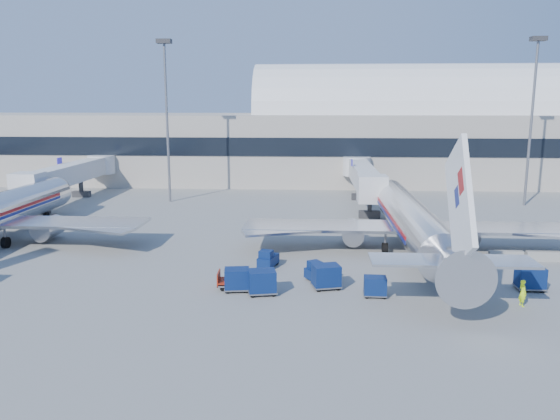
# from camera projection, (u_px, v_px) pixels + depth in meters

# --- Properties ---
(ground) EXTENTS (260.00, 260.00, 0.00)m
(ground) POSITION_uv_depth(u_px,v_px,m) (306.00, 263.00, 48.28)
(ground) COLOR gray
(ground) RESTS_ON ground
(terminal) EXTENTS (170.00, 28.15, 21.00)m
(terminal) POSITION_uv_depth(u_px,v_px,m) (238.00, 138.00, 102.47)
(terminal) COLOR #B2AA9E
(terminal) RESTS_ON ground
(airliner_main) EXTENTS (32.00, 37.26, 12.07)m
(airliner_main) POSITION_uv_depth(u_px,v_px,m) (412.00, 222.00, 51.55)
(airliner_main) COLOR silver
(airliner_main) RESTS_ON ground
(jetbridge_near) EXTENTS (4.40, 27.50, 6.25)m
(jetbridge_near) POSITION_uv_depth(u_px,v_px,m) (362.00, 175.00, 77.26)
(jetbridge_near) COLOR silver
(jetbridge_near) RESTS_ON ground
(jetbridge_mid) EXTENTS (4.40, 27.50, 6.25)m
(jetbridge_mid) POSITION_uv_depth(u_px,v_px,m) (74.00, 173.00, 79.74)
(jetbridge_mid) COLOR silver
(jetbridge_mid) RESTS_ON ground
(mast_west) EXTENTS (2.00, 1.20, 22.60)m
(mast_west) POSITION_uv_depth(u_px,v_px,m) (166.00, 97.00, 76.02)
(mast_west) COLOR slate
(mast_west) RESTS_ON ground
(mast_east) EXTENTS (2.00, 1.20, 22.60)m
(mast_east) POSITION_uv_depth(u_px,v_px,m) (533.00, 97.00, 73.07)
(mast_east) COLOR slate
(mast_east) RESTS_ON ground
(barrier_near) EXTENTS (3.00, 0.55, 0.90)m
(barrier_near) POSITION_uv_depth(u_px,v_px,m) (506.00, 256.00, 49.09)
(barrier_near) COLOR #9E9E96
(barrier_near) RESTS_ON ground
(barrier_mid) EXTENTS (3.00, 0.55, 0.90)m
(barrier_mid) POSITION_uv_depth(u_px,v_px,m) (543.00, 256.00, 48.90)
(barrier_mid) COLOR #9E9E96
(barrier_mid) RESTS_ON ground
(tug_lead) EXTENTS (2.67, 2.25, 1.56)m
(tug_lead) POSITION_uv_depth(u_px,v_px,m) (319.00, 271.00, 43.79)
(tug_lead) COLOR #0A1E50
(tug_lead) RESTS_ON ground
(tug_right) EXTENTS (2.27, 1.50, 1.36)m
(tug_right) POSITION_uv_depth(u_px,v_px,m) (464.00, 268.00, 44.85)
(tug_right) COLOR #0A1E50
(tug_right) RESTS_ON ground
(tug_left) EXTENTS (1.83, 2.68, 1.59)m
(tug_left) POSITION_uv_depth(u_px,v_px,m) (268.00, 259.00, 47.03)
(tug_left) COLOR #0A1E50
(tug_left) RESTS_ON ground
(cart_train_a) EXTENTS (2.45, 2.10, 1.85)m
(cart_train_a) POSITION_uv_depth(u_px,v_px,m) (326.00, 276.00, 41.55)
(cart_train_a) COLOR #0A1E50
(cart_train_a) RESTS_ON ground
(cart_train_b) EXTENTS (2.37, 1.99, 1.84)m
(cart_train_b) POSITION_uv_depth(u_px,v_px,m) (262.00, 282.00, 40.28)
(cart_train_b) COLOR #0A1E50
(cart_train_b) RESTS_ON ground
(cart_train_c) EXTENTS (2.14, 1.74, 1.72)m
(cart_train_c) POSITION_uv_depth(u_px,v_px,m) (237.00, 279.00, 41.04)
(cart_train_c) COLOR #0A1E50
(cart_train_c) RESTS_ON ground
(cart_solo_near) EXTENTS (1.73, 1.35, 1.49)m
(cart_solo_near) POSITION_uv_depth(u_px,v_px,m) (375.00, 286.00, 39.84)
(cart_solo_near) COLOR #0A1E50
(cart_solo_near) RESTS_ON ground
(cart_solo_far) EXTENTS (2.06, 1.57, 1.81)m
(cart_solo_far) POSITION_uv_depth(u_px,v_px,m) (530.00, 278.00, 41.23)
(cart_solo_far) COLOR #0A1E50
(cart_solo_far) RESTS_ON ground
(cart_open_red) EXTENTS (2.53, 1.84, 0.66)m
(cart_open_red) POSITION_uv_depth(u_px,v_px,m) (234.00, 282.00, 41.66)
(cart_open_red) COLOR slate
(cart_open_red) RESTS_ON ground
(ramp_worker) EXTENTS (0.59, 0.77, 1.90)m
(ramp_worker) POSITION_uv_depth(u_px,v_px,m) (523.00, 293.00, 37.95)
(ramp_worker) COLOR #B0E317
(ramp_worker) RESTS_ON ground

